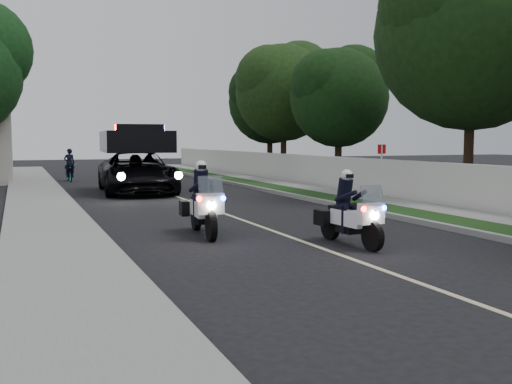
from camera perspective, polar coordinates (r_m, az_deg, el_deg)
ground at (r=10.43m, az=12.70°, el=-7.57°), size 120.00×120.00×0.00m
curb_right at (r=20.97m, az=6.36°, el=-0.91°), size 0.20×60.00×0.15m
grass_verge at (r=21.31m, az=8.02°, el=-0.83°), size 1.20×60.00×0.16m
sidewalk_right at (r=21.99m, az=10.95°, el=-0.69°), size 1.40×60.00×0.16m
property_wall at (r=22.49m, az=13.12°, el=1.12°), size 0.22×60.00×1.50m
curb_left at (r=18.55m, az=-16.54°, el=-1.88°), size 0.20×60.00×0.15m
sidewalk_left at (r=18.48m, az=-19.94°, el=-1.99°), size 2.00×60.00×0.16m
lane_marking at (r=19.38m, az=-4.38°, el=-1.60°), size 0.12×50.00×0.01m
police_moto_left at (r=14.12m, az=-5.11°, el=-4.14°), size 0.91×2.14×1.77m
police_moto_right at (r=12.92m, az=8.95°, el=-5.05°), size 0.78×1.95×1.62m
police_suv at (r=25.51m, az=-11.30°, el=-0.08°), size 3.34×6.48×3.06m
bicycle at (r=33.41m, az=-17.43°, el=0.99°), size 0.71×1.86×0.96m
cyclist at (r=33.41m, az=-17.43°, el=0.99°), size 0.59×0.43×1.55m
sign_post at (r=21.28m, az=11.88°, el=-1.11°), size 0.34×0.34×2.15m
tree_right_b at (r=23.69m, az=19.60°, el=-0.67°), size 8.34×8.34×11.92m
tree_right_c at (r=31.22m, az=7.86°, el=0.90°), size 5.55×5.55×8.49m
tree_right_d at (r=36.77m, az=2.65°, el=1.58°), size 6.00×6.00×9.86m
tree_right_e at (r=39.29m, az=1.33°, el=1.81°), size 5.75×5.75×9.01m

